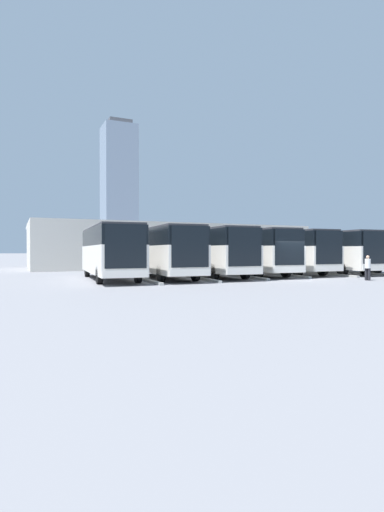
{
  "coord_description": "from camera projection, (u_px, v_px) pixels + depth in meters",
  "views": [
    {
      "loc": [
        16.55,
        20.8,
        1.88
      ],
      "look_at": [
        4.87,
        -5.45,
        1.5
      ],
      "focal_mm": 28.0,
      "sensor_mm": 36.0,
      "label": 1
    }
  ],
  "objects": [
    {
      "name": "bus_0",
      "position": [
        356.0,
        251.0,
        35.08
      ],
      "size": [
        3.19,
        11.09,
        3.4
      ],
      "rotation": [
        0.0,
        0.0,
        -0.06
      ],
      "color": "silver",
      "rests_on": "ground_plane"
    },
    {
      "name": "office_tower",
      "position": [
        119.0,
        189.0,
        193.63
      ],
      "size": [
        15.51,
        15.51,
        64.7
      ],
      "color": "#7F8EA3",
      "rests_on": "ground_plane"
    },
    {
      "name": "curb_divider_1",
      "position": [
        322.0,
        274.0,
        31.27
      ],
      "size": [
        0.73,
        7.84,
        0.15
      ],
      "primitive_type": "cube",
      "rotation": [
        0.0,
        0.0,
        -0.06
      ],
      "color": "#9E9E99",
      "rests_on": "ground_plane"
    },
    {
      "name": "bus_4",
      "position": [
        210.0,
        251.0,
        28.91
      ],
      "size": [
        3.19,
        11.09,
        3.4
      ],
      "rotation": [
        0.0,
        0.0,
        -0.06
      ],
      "color": "silver",
      "rests_on": "ground_plane"
    },
    {
      "name": "bus_1",
      "position": [
        325.0,
        251.0,
        33.47
      ],
      "size": [
        3.19,
        11.09,
        3.4
      ],
      "rotation": [
        0.0,
        0.0,
        -0.06
      ],
      "color": "silver",
      "rests_on": "ground_plane"
    },
    {
      "name": "curb_divider_3",
      "position": [
        239.0,
        276.0,
        28.61
      ],
      "size": [
        0.73,
        7.84,
        0.15
      ],
      "primitive_type": "cube",
      "rotation": [
        0.0,
        0.0,
        -0.06
      ],
      "color": "#9E9E99",
      "rests_on": "ground_plane"
    },
    {
      "name": "bus_2",
      "position": [
        285.0,
        251.0,
        32.6
      ],
      "size": [
        3.19,
        11.09,
        3.4
      ],
      "rotation": [
        0.0,
        0.0,
        -0.06
      ],
      "color": "silver",
      "rests_on": "ground_plane"
    },
    {
      "name": "bus_3",
      "position": [
        249.0,
        251.0,
        30.8
      ],
      "size": [
        3.19,
        11.09,
        3.4
      ],
      "rotation": [
        0.0,
        0.0,
        -0.06
      ],
      "color": "silver",
      "rests_on": "ground_plane"
    },
    {
      "name": "curb_divider_5",
      "position": [
        145.0,
        279.0,
        25.12
      ],
      "size": [
        0.73,
        7.84,
        0.15
      ],
      "primitive_type": "cube",
      "rotation": [
        0.0,
        0.0,
        -0.06
      ],
      "color": "#9E9E99",
      "rests_on": "ground_plane"
    },
    {
      "name": "bus_6",
      "position": [
        110.0,
        251.0,
        25.93
      ],
      "size": [
        3.19,
        11.09,
        3.4
      ],
      "rotation": [
        0.0,
        0.0,
        -0.06
      ],
      "color": "silver",
      "rests_on": "ground_plane"
    },
    {
      "name": "ground_plane",
      "position": [
        295.0,
        280.0,
        25.76
      ],
      "size": [
        600.0,
        600.0,
        0.0
      ],
      "primitive_type": "plane",
      "color": "slate"
    },
    {
      "name": "curb_divider_0",
      "position": [
        355.0,
        273.0,
        32.88
      ],
      "size": [
        0.73,
        7.84,
        0.15
      ],
      "primitive_type": "cube",
      "rotation": [
        0.0,
        0.0,
        -0.06
      ],
      "color": "#9E9E99",
      "rests_on": "ground_plane"
    },
    {
      "name": "bus_5",
      "position": [
        163.0,
        251.0,
        27.32
      ],
      "size": [
        3.19,
        11.09,
        3.4
      ],
      "rotation": [
        0.0,
        0.0,
        -0.06
      ],
      "color": "silver",
      "rests_on": "ground_plane"
    },
    {
      "name": "pedestrian",
      "position": [
        368.0,
        267.0,
        25.22
      ],
      "size": [
        0.43,
        0.43,
        1.58
      ],
      "rotation": [
        0.0,
        0.0,
        1.83
      ],
      "color": "black",
      "rests_on": "ground_plane"
    },
    {
      "name": "curb_divider_2",
      "position": [
        278.0,
        274.0,
        30.41
      ],
      "size": [
        0.73,
        7.84,
        0.15
      ],
      "primitive_type": "cube",
      "rotation": [
        0.0,
        0.0,
        -0.06
      ],
      "color": "#9E9E99",
      "rests_on": "ground_plane"
    },
    {
      "name": "station_building",
      "position": [
        171.0,
        246.0,
        46.23
      ],
      "size": [
        30.65,
        14.11,
        4.8
      ],
      "color": "beige",
      "rests_on": "ground_plane"
    },
    {
      "name": "curb_divider_4",
      "position": [
        196.0,
        278.0,
        26.71
      ],
      "size": [
        0.73,
        7.84,
        0.15
      ],
      "primitive_type": "cube",
      "rotation": [
        0.0,
        0.0,
        -0.06
      ],
      "color": "#9E9E99",
      "rests_on": "ground_plane"
    }
  ]
}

